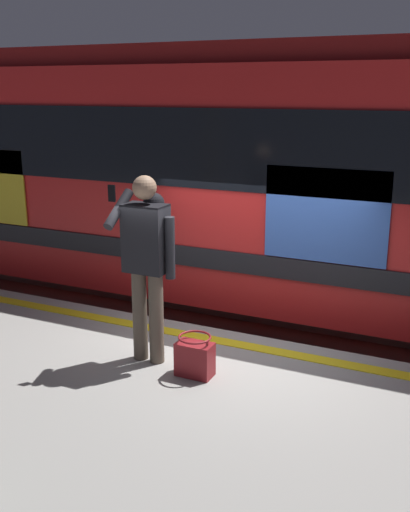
{
  "coord_description": "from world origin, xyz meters",
  "views": [
    {
      "loc": [
        -2.21,
        5.58,
        3.53
      ],
      "look_at": [
        0.27,
        0.3,
        1.89
      ],
      "focal_mm": 42.1,
      "sensor_mm": 36.0,
      "label": 1
    }
  ],
  "objects": [
    {
      "name": "safety_line",
      "position": [
        0.0,
        0.3,
        0.99
      ],
      "size": [
        12.22,
        0.16,
        0.01
      ],
      "primitive_type": "cube",
      "color": "yellow",
      "rests_on": "platform"
    },
    {
      "name": "ground_plane",
      "position": [
        0.0,
        0.0,
        0.0
      ],
      "size": [
        23.88,
        23.88,
        0.0
      ],
      "primitive_type": "plane",
      "color": "#4C4742"
    },
    {
      "name": "track_rail_near",
      "position": [
        0.0,
        -1.24,
        0.08
      ],
      "size": [
        16.21,
        0.08,
        0.16
      ],
      "primitive_type": "cube",
      "color": "slate",
      "rests_on": "ground"
    },
    {
      "name": "handbag",
      "position": [
        0.0,
        1.1,
        1.16
      ],
      "size": [
        0.33,
        0.3,
        0.39
      ],
      "color": "maroon",
      "rests_on": "platform"
    },
    {
      "name": "track_rail_far",
      "position": [
        0.0,
        -2.68,
        0.08
      ],
      "size": [
        16.21,
        0.08,
        0.16
      ],
      "primitive_type": "cube",
      "color": "slate",
      "rests_on": "ground"
    },
    {
      "name": "train_carriage",
      "position": [
        1.64,
        -1.95,
        2.47
      ],
      "size": [
        13.5,
        2.77,
        3.87
      ],
      "color": "red",
      "rests_on": "ground"
    },
    {
      "name": "platform",
      "position": [
        0.0,
        2.32,
        0.49
      ],
      "size": [
        12.47,
        4.65,
        0.99
      ],
      "primitive_type": "cube",
      "color": "gray",
      "rests_on": "ground"
    },
    {
      "name": "passenger",
      "position": [
        0.54,
        0.99,
        2.05
      ],
      "size": [
        0.57,
        0.55,
        1.79
      ],
      "color": "brown",
      "rests_on": "platform"
    }
  ]
}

